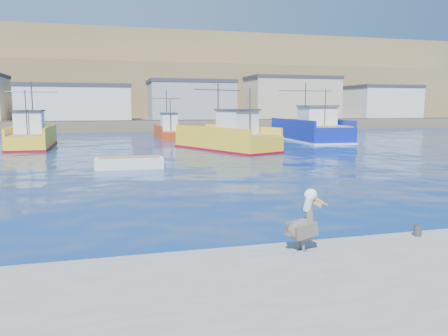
# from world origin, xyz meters

# --- Properties ---
(ground) EXTENTS (260.00, 260.00, 0.00)m
(ground) POSITION_xyz_m (0.00, 0.00, 0.00)
(ground) COLOR #062850
(ground) RESTS_ON ground
(dock_bollards) EXTENTS (36.20, 0.20, 0.30)m
(dock_bollards) POSITION_xyz_m (0.60, -3.40, 0.65)
(dock_bollards) COLOR #4C4C4C
(dock_bollards) RESTS_ON dock
(far_shore) EXTENTS (200.00, 81.00, 24.00)m
(far_shore) POSITION_xyz_m (0.00, 109.20, 8.98)
(far_shore) COLOR brown
(far_shore) RESTS_ON ground
(trawler_yellow_a) EXTENTS (4.78, 10.49, 6.41)m
(trawler_yellow_a) POSITION_xyz_m (-11.90, 32.43, 1.00)
(trawler_yellow_a) COLOR yellow
(trawler_yellow_a) RESTS_ON ground
(trawler_yellow_b) EXTENTS (8.05, 11.76, 6.50)m
(trawler_yellow_b) POSITION_xyz_m (5.64, 25.32, 1.03)
(trawler_yellow_b) COLOR yellow
(trawler_yellow_b) RESTS_ON ground
(trawler_blue) EXTENTS (6.66, 14.06, 6.84)m
(trawler_blue) POSITION_xyz_m (17.96, 33.77, 1.18)
(trawler_blue) COLOR #0D2099
(trawler_blue) RESTS_ON ground
(boat_orange) EXTENTS (3.68, 7.09, 5.91)m
(boat_orange) POSITION_xyz_m (2.40, 41.40, 0.97)
(boat_orange) COLOR red
(boat_orange) RESTS_ON ground
(skiff_mid) EXTENTS (4.27, 1.63, 0.92)m
(skiff_mid) POSITION_xyz_m (-3.56, 15.22, 0.29)
(skiff_mid) COLOR silver
(skiff_mid) RESTS_ON ground
(pelican) EXTENTS (1.20, 0.60, 1.47)m
(pelican) POSITION_xyz_m (-0.39, -3.67, 1.13)
(pelican) COLOR #595451
(pelican) RESTS_ON dock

